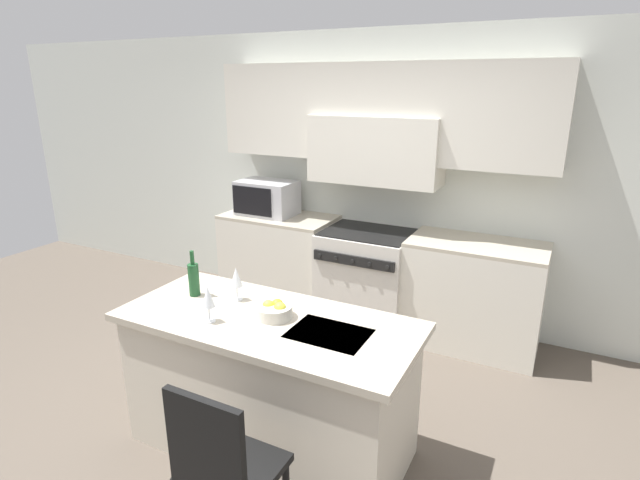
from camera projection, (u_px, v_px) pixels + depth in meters
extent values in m
plane|color=brown|center=(262.00, 432.00, 3.33)|extent=(10.00, 10.00, 0.00)
cube|color=silver|center=(383.00, 179.00, 4.78)|extent=(10.00, 0.06, 2.70)
cube|color=silver|center=(378.00, 113.00, 4.42)|extent=(3.09, 0.34, 0.85)
cube|color=silver|center=(376.00, 150.00, 4.49)|extent=(1.20, 0.40, 0.60)
cube|color=silver|center=(280.00, 261.00, 5.19)|extent=(1.13, 0.62, 0.91)
cube|color=#B2A893|center=(279.00, 217.00, 5.04)|extent=(1.13, 0.62, 0.03)
cube|color=silver|center=(472.00, 296.00, 4.33)|extent=(1.13, 0.62, 0.91)
cube|color=#B2A893|center=(478.00, 245.00, 4.19)|extent=(1.13, 0.62, 0.03)
cube|color=beige|center=(367.00, 278.00, 4.74)|extent=(0.83, 0.66, 0.90)
cube|color=black|center=(368.00, 232.00, 4.60)|extent=(0.80, 0.61, 0.01)
cube|color=black|center=(353.00, 261.00, 4.37)|extent=(0.76, 0.02, 0.09)
cylinder|color=black|center=(319.00, 255.00, 4.50)|extent=(0.04, 0.02, 0.04)
cylinder|color=black|center=(336.00, 258.00, 4.43)|extent=(0.04, 0.02, 0.04)
cylinder|color=black|center=(352.00, 261.00, 4.36)|extent=(0.04, 0.02, 0.04)
cylinder|color=black|center=(370.00, 264.00, 4.28)|extent=(0.04, 0.02, 0.04)
cylinder|color=black|center=(387.00, 267.00, 4.21)|extent=(0.04, 0.02, 0.04)
cube|color=#B7B7BC|center=(267.00, 198.00, 5.04)|extent=(0.58, 0.39, 0.34)
cube|color=black|center=(252.00, 201.00, 4.90)|extent=(0.45, 0.01, 0.28)
cube|color=beige|center=(270.00, 387.00, 3.09)|extent=(1.70, 0.74, 0.86)
cube|color=#B2A893|center=(267.00, 322.00, 2.95)|extent=(1.81, 0.80, 0.04)
cube|color=#2D2D30|center=(329.00, 334.00, 2.77)|extent=(0.44, 0.32, 0.01)
cylinder|color=#B2B2B7|center=(343.00, 320.00, 2.93)|extent=(0.02, 0.02, 0.00)
cube|color=black|center=(234.00, 469.00, 2.34)|extent=(0.42, 0.40, 0.04)
cube|color=black|center=(205.00, 447.00, 2.11)|extent=(0.40, 0.04, 0.48)
cylinder|color=black|center=(229.00, 476.00, 2.64)|extent=(0.04, 0.04, 0.48)
cylinder|color=#194723|center=(194.00, 280.00, 3.24)|extent=(0.07, 0.07, 0.21)
cylinder|color=#194723|center=(192.00, 257.00, 3.19)|extent=(0.03, 0.03, 0.09)
cylinder|color=white|center=(210.00, 321.00, 2.91)|extent=(0.07, 0.07, 0.01)
cylinder|color=white|center=(209.00, 314.00, 2.89)|extent=(0.01, 0.01, 0.09)
cone|color=white|center=(208.00, 297.00, 2.86)|extent=(0.08, 0.08, 0.13)
cylinder|color=white|center=(237.00, 299.00, 3.20)|extent=(0.07, 0.07, 0.01)
cylinder|color=white|center=(237.00, 292.00, 3.18)|extent=(0.01, 0.01, 0.09)
cone|color=white|center=(236.00, 277.00, 3.15)|extent=(0.08, 0.08, 0.13)
cylinder|color=silver|center=(274.00, 311.00, 2.95)|extent=(0.22, 0.22, 0.07)
sphere|color=gold|center=(268.00, 306.00, 2.96)|extent=(0.07, 0.07, 0.07)
sphere|color=gold|center=(280.00, 309.00, 2.92)|extent=(0.08, 0.08, 0.08)
sphere|color=gold|center=(277.00, 305.00, 2.97)|extent=(0.07, 0.07, 0.07)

